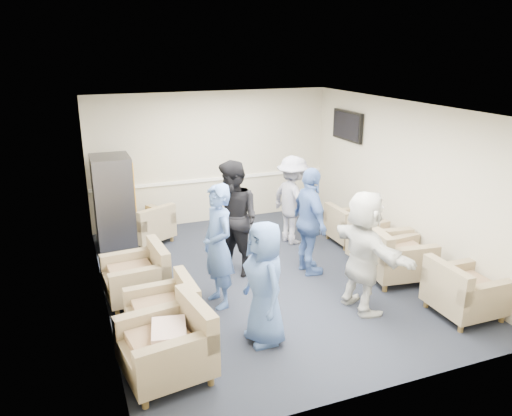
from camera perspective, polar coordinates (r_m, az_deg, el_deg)
name	(u,v)px	position (r m, az deg, el deg)	size (l,w,h in m)	color
floor	(267,277)	(8.11, 1.29, -7.91)	(6.00, 6.00, 0.00)	black
ceiling	(268,108)	(7.34, 1.44, 11.39)	(6.00, 6.00, 0.00)	silver
back_wall	(212,158)	(10.37, -5.01, 5.73)	(5.00, 0.02, 2.70)	beige
front_wall	(383,279)	(5.16, 14.29, -7.82)	(5.00, 0.02, 2.70)	beige
left_wall	(98,216)	(7.09, -17.66, -0.92)	(0.02, 6.00, 2.70)	beige
right_wall	(404,182)	(8.85, 16.52, 2.89)	(0.02, 6.00, 2.70)	beige
chair_rail	(213,179)	(10.45, -4.91, 3.30)	(4.98, 0.04, 0.06)	white
tv	(347,126)	(10.13, 10.40, 9.22)	(0.10, 1.00, 0.58)	black
armchair_left_near	(171,347)	(5.83, -9.69, -15.38)	(1.04, 1.04, 0.73)	#887658
armchair_left_mid	(166,314)	(6.54, -10.21, -11.82)	(0.85, 0.85, 0.65)	#887658
armchair_left_far	(140,277)	(7.53, -13.16, -7.70)	(0.92, 0.92, 0.69)	#887658
armchair_right_near	(462,293)	(7.46, 22.48, -8.96)	(0.86, 0.86, 0.68)	#887658
armchair_right_midnear	(393,257)	(8.21, 15.39, -5.43)	(1.04, 1.04, 0.74)	#887658
armchair_right_midfar	(379,246)	(8.66, 13.83, -4.29)	(0.93, 0.93, 0.68)	#887658
armchair_right_far	(349,227)	(9.54, 10.55, -2.15)	(0.77, 0.77, 0.61)	#887658
armchair_corner	(149,227)	(9.59, -12.18, -2.08)	(1.07, 1.07, 0.63)	#887658
vending_machine	(114,202)	(9.40, -15.92, 0.64)	(0.69, 0.81, 1.70)	#504F57
backpack	(177,296)	(7.10, -9.07, -9.93)	(0.33, 0.27, 0.48)	black
pillow	(169,333)	(5.72, -9.91, -13.86)	(0.49, 0.37, 0.14)	silver
person_front_left	(265,283)	(6.16, 0.99, -8.59)	(0.77, 0.50, 1.59)	#4464A5
person_mid_left	(218,246)	(6.99, -4.36, -4.37)	(0.65, 0.43, 1.78)	#4464A5
person_back_left	(234,219)	(7.92, -2.56, -1.28)	(0.91, 0.71, 1.86)	black
person_back_right	(293,200)	(9.25, 4.23, 0.89)	(1.07, 0.62, 1.66)	beige
person_mid_right	(310,222)	(7.99, 6.18, -1.58)	(1.03, 0.43, 1.76)	#4464A5
person_front_right	(364,252)	(7.00, 12.22, -4.92)	(1.61, 0.51, 1.74)	silver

